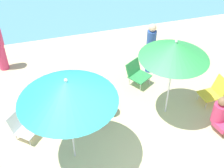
# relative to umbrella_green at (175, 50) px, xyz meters

# --- Properties ---
(umbrella_green) EXTENTS (1.56, 1.56, 2.10)m
(umbrella_green) POSITION_rel_umbrella_green_xyz_m (0.00, 0.00, 0.00)
(umbrella_green) COLOR silver
(umbrella_green) RESTS_ON ground_plane
(umbrella_teal) EXTENTS (1.88, 1.88, 2.15)m
(umbrella_teal) POSITION_rel_umbrella_green_xyz_m (-2.46, -0.72, 0.02)
(umbrella_teal) COLOR silver
(umbrella_teal) RESTS_ON ground_plane
(beach_chair_a) EXTENTS (0.74, 0.76, 0.66)m
(beach_chair_a) POSITION_rel_umbrella_green_xyz_m (-0.31, 1.32, -1.49)
(beach_chair_a) COLOR #33934C
(beach_chair_a) RESTS_ON ground_plane
(beach_chair_b) EXTENTS (0.64, 0.50, 0.68)m
(beach_chair_b) POSITION_rel_umbrella_green_xyz_m (1.36, 0.03, -1.50)
(beach_chair_b) COLOR gold
(beach_chair_b) RESTS_ON ground_plane
(beach_chair_c) EXTENTS (0.77, 0.76, 0.63)m
(beach_chair_c) POSITION_rel_umbrella_green_xyz_m (-3.46, 0.20, -1.53)
(beach_chair_c) COLOR white
(beach_chair_c) RESTS_ON ground_plane
(person_a) EXTENTS (0.39, 0.55, 0.94)m
(person_a) POSITION_rel_umbrella_green_xyz_m (0.94, -0.86, -1.38)
(person_a) COLOR #DB3866
(person_a) RESTS_ON ground_plane
(person_c) EXTENTS (0.58, 0.50, 0.90)m
(person_c) POSITION_rel_umbrella_green_xyz_m (-1.55, 0.37, -1.42)
(person_c) COLOR black
(person_c) RESTS_ON ground_plane
(person_d) EXTENTS (0.26, 0.26, 1.55)m
(person_d) POSITION_rel_umbrella_green_xyz_m (0.24, 1.76, -1.05)
(person_d) COLOR #2D519E
(person_d) RESTS_ON ground_plane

